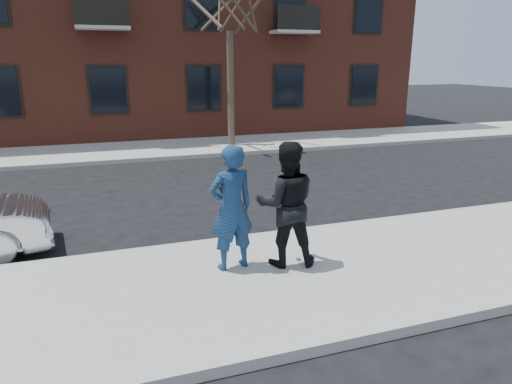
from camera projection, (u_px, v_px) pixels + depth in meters
name	position (u px, v px, depth m)	size (l,w,h in m)	color
ground	(137.00, 300.00, 6.52)	(100.00, 100.00, 0.00)	black
near_sidewalk	(139.00, 304.00, 6.27)	(50.00, 3.50, 0.15)	#999690
near_curb	(130.00, 254.00, 7.91)	(50.00, 0.10, 0.15)	#999691
far_sidewalk	(112.00, 152.00, 16.73)	(50.00, 3.50, 0.15)	#999690
far_curb	(113.00, 162.00, 15.10)	(50.00, 0.10, 0.15)	#999691
man_hoodie	(231.00, 208.00, 6.95)	(0.79, 0.59, 1.97)	navy
man_peacoat	(286.00, 204.00, 7.10)	(1.11, 0.96, 1.99)	black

